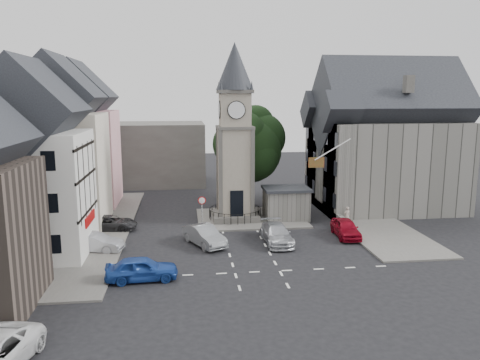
{
  "coord_description": "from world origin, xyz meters",
  "views": [
    {
      "loc": [
        -4.72,
        -34.63,
        11.55
      ],
      "look_at": [
        0.12,
        5.0,
        4.33
      ],
      "focal_mm": 35.0,
      "sensor_mm": 36.0,
      "label": 1
    }
  ],
  "objects": [
    {
      "name": "clock_tower",
      "position": [
        0.0,
        7.99,
        8.12
      ],
      "size": [
        4.86,
        4.86,
        16.25
      ],
      "color": "#4C4944",
      "rests_on": "ground"
    },
    {
      "name": "road_markings",
      "position": [
        0.0,
        -5.5,
        0.01
      ],
      "size": [
        20.0,
        8.0,
        0.01
      ],
      "primitive_type": "cube",
      "color": "silver",
      "rests_on": "ground"
    },
    {
      "name": "car_west_blue",
      "position": [
        -7.5,
        -6.0,
        0.77
      ],
      "size": [
        4.64,
        2.12,
        1.54
      ],
      "primitive_type": "imported",
      "rotation": [
        0.0,
        0.0,
        1.64
      ],
      "color": "#1C419B",
      "rests_on": "ground"
    },
    {
      "name": "pedestrian",
      "position": [
        9.83,
        4.83,
        0.85
      ],
      "size": [
        0.7,
        0.54,
        1.71
      ],
      "primitive_type": "imported",
      "rotation": [
        0.0,
        0.0,
        3.38
      ],
      "color": "#AA988C",
      "rests_on": "ground"
    },
    {
      "name": "flagpole",
      "position": [
        8.0,
        4.0,
        7.0
      ],
      "size": [
        3.68,
        0.1,
        2.74
      ],
      "color": "white",
      "rests_on": "ground"
    },
    {
      "name": "terrace_pink",
      "position": [
        -15.5,
        16.0,
        6.58
      ],
      "size": [
        8.1,
        7.6,
        12.8
      ],
      "color": "pink",
      "rests_on": "ground"
    },
    {
      "name": "pavement_east",
      "position": [
        12.0,
        8.0,
        0.07
      ],
      "size": [
        6.0,
        26.0,
        0.14
      ],
      "primitive_type": "cube",
      "color": "#595651",
      "rests_on": "ground"
    },
    {
      "name": "stone_shelter",
      "position": [
        4.8,
        7.5,
        1.55
      ],
      "size": [
        4.3,
        3.3,
        3.08
      ],
      "color": "#64625C",
      "rests_on": "ground"
    },
    {
      "name": "terrace_cream",
      "position": [
        -15.5,
        8.0,
        6.58
      ],
      "size": [
        8.1,
        7.6,
        12.8
      ],
      "color": "beige",
      "rests_on": "ground"
    },
    {
      "name": "car_island_east",
      "position": [
        2.5,
        0.5,
        0.74
      ],
      "size": [
        2.16,
        5.11,
        1.47
      ],
      "primitive_type": "imported",
      "rotation": [
        0.0,
        0.0,
        0.02
      ],
      "color": "#AFB1B7",
      "rests_on": "ground"
    },
    {
      "name": "pavement_west",
      "position": [
        -12.5,
        6.0,
        0.07
      ],
      "size": [
        6.0,
        30.0,
        0.14
      ],
      "primitive_type": "cube",
      "color": "#595651",
      "rests_on": "ground"
    },
    {
      "name": "warning_sign_post",
      "position": [
        -3.2,
        5.43,
        2.03
      ],
      "size": [
        0.7,
        0.19,
        2.85
      ],
      "color": "black",
      "rests_on": "ground"
    },
    {
      "name": "car_island_silver",
      "position": [
        -3.23,
        0.63,
        0.77
      ],
      "size": [
        3.55,
        4.93,
        1.55
      ],
      "primitive_type": "imported",
      "rotation": [
        0.0,
        0.0,
        0.46
      ],
      "color": "gray",
      "rests_on": "ground"
    },
    {
      "name": "ground",
      "position": [
        0.0,
        0.0,
        0.0
      ],
      "size": [
        120.0,
        120.0,
        0.0
      ],
      "primitive_type": "plane",
      "color": "black",
      "rests_on": "ground"
    },
    {
      "name": "car_west_grey",
      "position": [
        -11.19,
        5.73,
        0.65
      ],
      "size": [
        4.88,
        2.65,
        1.3
      ],
      "primitive_type": "imported",
      "rotation": [
        0.0,
        0.0,
        1.46
      ],
      "color": "#28282B",
      "rests_on": "ground"
    },
    {
      "name": "car_east_red",
      "position": [
        8.5,
        1.39,
        0.75
      ],
      "size": [
        2.03,
        4.5,
        1.5
      ],
      "primitive_type": "imported",
      "rotation": [
        0.0,
        0.0,
        -0.06
      ],
      "color": "maroon",
      "rests_on": "ground"
    },
    {
      "name": "central_island",
      "position": [
        1.5,
        8.0,
        0.08
      ],
      "size": [
        10.0,
        8.0,
        0.16
      ],
      "primitive_type": "cube",
      "color": "#595651",
      "rests_on": "ground"
    },
    {
      "name": "car_west_silver",
      "position": [
        -11.5,
        0.05,
        0.71
      ],
      "size": [
        4.53,
        2.43,
        1.42
      ],
      "primitive_type": "imported",
      "rotation": [
        0.0,
        0.0,
        1.34
      ],
      "color": "#9C9EA4",
      "rests_on": "ground"
    },
    {
      "name": "east_building",
      "position": [
        15.59,
        11.0,
        6.26
      ],
      "size": [
        14.4,
        11.4,
        12.6
      ],
      "color": "#64625C",
      "rests_on": "ground"
    },
    {
      "name": "backdrop_west",
      "position": [
        -12.0,
        28.0,
        4.0
      ],
      "size": [
        20.0,
        10.0,
        8.0
      ],
      "primitive_type": "cube",
      "color": "#4C4944",
      "rests_on": "ground"
    },
    {
      "name": "town_tree",
      "position": [
        2.0,
        13.0,
        6.97
      ],
      "size": [
        7.2,
        7.2,
        10.8
      ],
      "color": "black",
      "rests_on": "ground"
    },
    {
      "name": "east_boundary_wall",
      "position": [
        9.2,
        10.0,
        0.45
      ],
      "size": [
        0.4,
        16.0,
        0.9
      ],
      "primitive_type": "cube",
      "color": "#64625C",
      "rests_on": "ground"
    },
    {
      "name": "terrace_tudor",
      "position": [
        -15.5,
        0.0,
        6.19
      ],
      "size": [
        8.1,
        7.6,
        12.0
      ],
      "color": "silver",
      "rests_on": "ground"
    }
  ]
}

